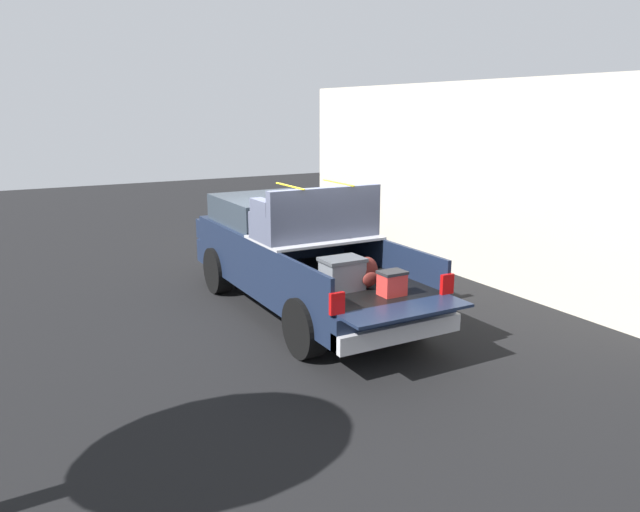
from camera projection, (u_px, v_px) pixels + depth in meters
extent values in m
plane|color=black|center=(303.00, 311.00, 10.38)|extent=(40.00, 40.00, 0.00)
cube|color=#162138|center=(303.00, 276.00, 10.23)|extent=(5.50, 1.92, 0.44)
cube|color=black|center=(339.00, 279.00, 9.15)|extent=(2.80, 1.80, 0.04)
cube|color=#162138|center=(284.00, 272.00, 8.66)|extent=(2.80, 0.06, 0.50)
cube|color=#162138|center=(390.00, 257.00, 9.54)|extent=(2.80, 0.06, 0.50)
cube|color=#162138|center=(298.00, 247.00, 10.26)|extent=(0.06, 1.80, 0.50)
cube|color=#162138|center=(406.00, 310.00, 7.73)|extent=(0.55, 1.80, 0.04)
cube|color=#B2B2B7|center=(315.00, 237.00, 9.69)|extent=(1.25, 1.92, 0.04)
cube|color=#162138|center=(269.00, 234.00, 11.27)|extent=(2.30, 1.92, 0.50)
cube|color=#2D3842|center=(271.00, 209.00, 11.07)|extent=(1.94, 1.76, 0.47)
cube|color=#162138|center=(242.00, 226.00, 12.43)|extent=(0.40, 1.82, 0.38)
cube|color=#B2B2B7|center=(398.00, 332.00, 7.94)|extent=(0.24, 1.92, 0.24)
cube|color=red|center=(337.00, 303.00, 7.49)|extent=(0.06, 0.20, 0.28)
cube|color=red|center=(447.00, 284.00, 8.32)|extent=(0.06, 0.20, 0.28)
cylinder|color=black|center=(218.00, 270.00, 11.35)|extent=(0.86, 0.30, 0.86)
cylinder|color=black|center=(302.00, 259.00, 12.18)|extent=(0.86, 0.30, 0.86)
cylinder|color=black|center=(305.00, 327.00, 8.38)|extent=(0.86, 0.30, 0.86)
cylinder|color=black|center=(407.00, 308.00, 9.21)|extent=(0.86, 0.30, 0.86)
cube|color=slate|center=(342.00, 276.00, 8.51)|extent=(0.40, 0.55, 0.41)
cube|color=#505359|center=(342.00, 260.00, 8.45)|extent=(0.44, 0.59, 0.05)
ellipsoid|color=maroon|center=(366.00, 273.00, 8.56)|extent=(0.20, 0.37, 0.46)
ellipsoid|color=maroon|center=(371.00, 279.00, 8.49)|extent=(0.09, 0.26, 0.20)
cube|color=red|center=(392.00, 285.00, 8.27)|extent=(0.26, 0.34, 0.30)
cube|color=#262628|center=(392.00, 273.00, 8.22)|extent=(0.28, 0.36, 0.04)
cube|color=#4C5166|center=(315.00, 223.00, 9.64)|extent=(0.85, 1.92, 0.42)
cube|color=#4C5166|center=(325.00, 201.00, 9.25)|extent=(0.16, 1.92, 0.40)
cube|color=#4C5166|center=(263.00, 207.00, 9.20)|extent=(0.61, 0.20, 0.22)
cube|color=#4C5166|center=(359.00, 199.00, 10.01)|extent=(0.61, 0.20, 0.22)
cube|color=yellow|center=(290.00, 186.00, 9.29)|extent=(0.95, 0.03, 0.02)
cube|color=yellow|center=(338.00, 183.00, 9.70)|extent=(0.95, 0.03, 0.02)
cube|color=beige|center=(455.00, 179.00, 12.59)|extent=(10.97, 0.36, 3.91)
cylinder|color=#3F4C66|center=(350.00, 236.00, 14.31)|extent=(0.56, 0.56, 0.90)
cylinder|color=#3F4C66|center=(350.00, 215.00, 14.20)|extent=(0.60, 0.60, 0.08)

